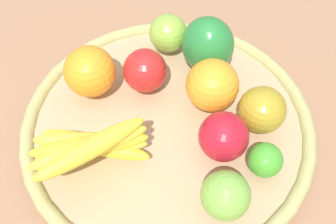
{
  "coord_description": "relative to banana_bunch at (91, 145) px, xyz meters",
  "views": [
    {
      "loc": [
        -0.17,
        -0.33,
        0.56
      ],
      "look_at": [
        0.0,
        0.0,
        0.05
      ],
      "focal_mm": 44.25,
      "sensor_mm": 36.0,
      "label": 1
    }
  ],
  "objects": [
    {
      "name": "orange_0",
      "position": [
        0.05,
        0.13,
        0.0
      ],
      "size": [
        0.09,
        0.09,
        0.08
      ],
      "primitive_type": "sphere",
      "rotation": [
        0.0,
        0.0,
        3.1
      ],
      "color": "orange",
      "rests_on": "basket"
    },
    {
      "name": "apple_2",
      "position": [
        0.13,
        -0.15,
        -0.01
      ],
      "size": [
        0.09,
        0.09,
        0.07
      ],
      "primitive_type": "sphere",
      "rotation": [
        0.0,
        0.0,
        3.9
      ],
      "color": "#79B043",
      "rests_on": "basket"
    },
    {
      "name": "basket",
      "position": [
        0.13,
        0.01,
        -0.06
      ],
      "size": [
        0.47,
        0.47,
        0.03
      ],
      "color": "tan",
      "rests_on": "ground_plane"
    },
    {
      "name": "lime_0",
      "position": [
        0.21,
        -0.13,
        -0.01
      ],
      "size": [
        0.06,
        0.06,
        0.05
      ],
      "primitive_type": "sphere",
      "rotation": [
        0.0,
        0.0,
        1.35
      ],
      "color": "green",
      "rests_on": "basket"
    },
    {
      "name": "bell_pepper",
      "position": [
        0.24,
        0.09,
        0.01
      ],
      "size": [
        0.12,
        0.12,
        0.1
      ],
      "primitive_type": "ellipsoid",
      "rotation": [
        0.0,
        0.0,
        2.26
      ],
      "color": "#267B35",
      "rests_on": "basket"
    },
    {
      "name": "ground_plane",
      "position": [
        0.13,
        0.01,
        -0.07
      ],
      "size": [
        2.4,
        2.4,
        0.0
      ],
      "primitive_type": "plane",
      "color": "#9A6C4E",
      "rests_on": "ground"
    },
    {
      "name": "banana_bunch",
      "position": [
        0.0,
        0.0,
        0.0
      ],
      "size": [
        0.17,
        0.13,
        0.08
      ],
      "color": "yellow",
      "rests_on": "basket"
    },
    {
      "name": "apple_3",
      "position": [
        0.17,
        -0.07,
        -0.0
      ],
      "size": [
        0.08,
        0.08,
        0.07
      ],
      "primitive_type": "sphere",
      "rotation": [
        0.0,
        0.0,
        4.66
      ],
      "color": "red",
      "rests_on": "basket"
    },
    {
      "name": "apple_1",
      "position": [
        0.25,
        -0.06,
        -0.0
      ],
      "size": [
        0.1,
        0.1,
        0.07
      ],
      "primitive_type": "sphere",
      "rotation": [
        0.0,
        0.0,
        5.41
      ],
      "color": "#A68D24",
      "rests_on": "basket"
    },
    {
      "name": "apple_4",
      "position": [
        0.2,
        0.16,
        -0.01
      ],
      "size": [
        0.08,
        0.08,
        0.07
      ],
      "primitive_type": "sphere",
      "rotation": [
        0.0,
        0.0,
        5.04
      ],
      "color": "#8BBB3F",
      "rests_on": "basket"
    },
    {
      "name": "orange_1",
      "position": [
        0.2,
        0.01,
        0.0
      ],
      "size": [
        0.1,
        0.1,
        0.08
      ],
      "primitive_type": "sphere",
      "rotation": [
        0.0,
        0.0,
        1.35
      ],
      "color": "orange",
      "rests_on": "basket"
    },
    {
      "name": "apple_0",
      "position": [
        0.13,
        0.09,
        -0.0
      ],
      "size": [
        0.1,
        0.1,
        0.07
      ],
      "primitive_type": "sphere",
      "rotation": [
        0.0,
        0.0,
        0.47
      ],
      "color": "red",
      "rests_on": "basket"
    }
  ]
}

